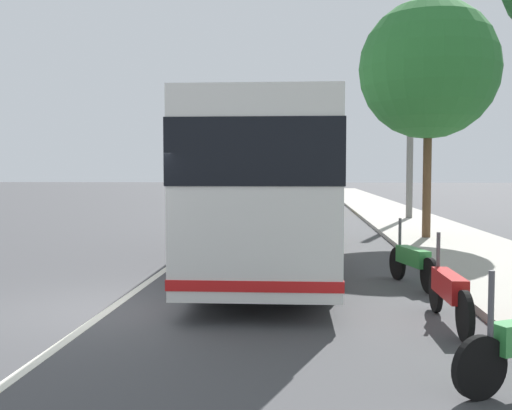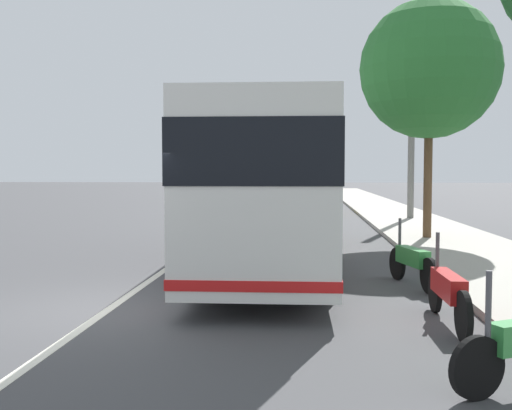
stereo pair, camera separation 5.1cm
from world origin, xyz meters
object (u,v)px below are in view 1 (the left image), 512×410
car_ahead_same_lane (301,189)px  roadside_tree_mid_block (429,70)px  coach_bus (271,181)px  motorcycle_angled (412,262)px  utility_pole (410,128)px  car_oncoming (227,191)px  motorcycle_by_tree (449,292)px  car_side_street (304,199)px

car_ahead_same_lane → roadside_tree_mid_block: bearing=-169.4°
coach_bus → motorcycle_angled: (-2.61, -2.92, -1.52)m
motorcycle_angled → utility_pole: bearing=-24.0°
roadside_tree_mid_block → car_oncoming: bearing=20.0°
motorcycle_angled → utility_pole: utility_pole is taller
motorcycle_by_tree → utility_pole: 19.08m
motorcycle_angled → car_side_street: 20.61m
utility_pole → motorcycle_angled: bearing=170.5°
motorcycle_angled → roadside_tree_mid_block: roadside_tree_mid_block is taller
car_side_street → utility_pole: utility_pole is taller
car_ahead_same_lane → car_side_street: size_ratio=0.99×
roadside_tree_mid_block → utility_pole: utility_pole is taller
motorcycle_angled → car_ahead_same_lane: (39.70, 2.32, 0.24)m
coach_bus → roadside_tree_mid_block: roadside_tree_mid_block is taller
motorcycle_by_tree → car_ahead_same_lane: (42.67, 2.31, 0.22)m
motorcycle_angled → roadside_tree_mid_block: (7.56, -1.78, 4.95)m
motorcycle_angled → roadside_tree_mid_block: size_ratio=0.27×
car_side_street → roadside_tree_mid_block: size_ratio=0.57×
roadside_tree_mid_block → car_side_street: bearing=16.7°
car_side_street → utility_pole: bearing=-138.4°
motorcycle_by_tree → utility_pole: size_ratio=0.28×
coach_bus → roadside_tree_mid_block: size_ratio=1.58×
car_side_street → car_oncoming: size_ratio=1.05×
motorcycle_angled → car_ahead_same_lane: size_ratio=0.49×
motorcycle_angled → car_ahead_same_lane: 39.77m
utility_pole → car_side_street: bearing=43.7°
coach_bus → motorcycle_angled: 4.20m
roadside_tree_mid_block → coach_bus: bearing=136.5°
car_ahead_same_lane → car_oncoming: size_ratio=1.04×
motorcycle_by_tree → roadside_tree_mid_block: roadside_tree_mid_block is taller
motorcycle_by_tree → motorcycle_angled: (2.97, -0.01, -0.01)m
coach_bus → car_ahead_same_lane: coach_bus is taller
coach_bus → utility_pole: 14.25m
car_ahead_same_lane → car_side_street: (-19.20, -0.22, 0.05)m
car_ahead_same_lane → coach_bus: bearing=-177.6°
motorcycle_angled → car_oncoming: 35.72m
car_ahead_same_lane → car_side_street: 19.20m
coach_bus → motorcycle_by_tree: 6.47m
car_ahead_same_lane → car_oncoming: bearing=133.6°
car_oncoming → utility_pole: size_ratio=0.50×
car_ahead_same_lane → roadside_tree_mid_block: size_ratio=0.56×
motorcycle_by_tree → roadside_tree_mid_block: (10.53, -1.78, 4.93)m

